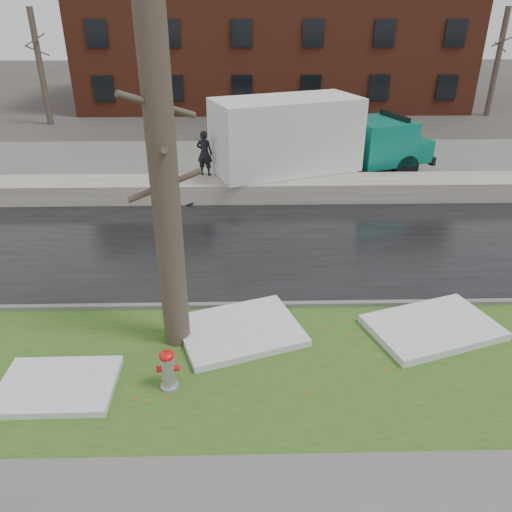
{
  "coord_description": "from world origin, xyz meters",
  "views": [
    {
      "loc": [
        -0.07,
        -9.33,
        6.71
      ],
      "look_at": [
        0.19,
        1.85,
        1.0
      ],
      "focal_mm": 35.0,
      "sensor_mm": 36.0,
      "label": 1
    }
  ],
  "objects_px": {
    "fire_hydrant": "(168,368)",
    "box_truck": "(312,139)",
    "worker": "(205,153)",
    "tree": "(165,189)"
  },
  "relations": [
    {
      "from": "fire_hydrant",
      "to": "worker",
      "type": "distance_m",
      "value": 11.19
    },
    {
      "from": "tree",
      "to": "worker",
      "type": "bearing_deg",
      "value": 90.0
    },
    {
      "from": "box_truck",
      "to": "fire_hydrant",
      "type": "bearing_deg",
      "value": -129.25
    },
    {
      "from": "worker",
      "to": "tree",
      "type": "bearing_deg",
      "value": 107.44
    },
    {
      "from": "tree",
      "to": "box_truck",
      "type": "xyz_separation_m",
      "value": [
        4.17,
        10.52,
        -1.67
      ]
    },
    {
      "from": "tree",
      "to": "worker",
      "type": "distance_m",
      "value": 9.78
    },
    {
      "from": "box_truck",
      "to": "tree",
      "type": "bearing_deg",
      "value": -131.92
    },
    {
      "from": "fire_hydrant",
      "to": "box_truck",
      "type": "xyz_separation_m",
      "value": [
        4.15,
        12.07,
        1.35
      ]
    },
    {
      "from": "box_truck",
      "to": "worker",
      "type": "xyz_separation_m",
      "value": [
        -4.17,
        -0.93,
        -0.27
      ]
    },
    {
      "from": "tree",
      "to": "worker",
      "type": "relative_size",
      "value": 4.08
    }
  ]
}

